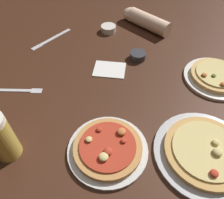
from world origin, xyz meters
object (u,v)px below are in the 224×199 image
(ramekin_sauce, at_px, (108,29))
(ramekin_butter, at_px, (138,56))
(pizza_plate_near, at_px, (108,148))
(napkin_folded, at_px, (109,69))
(fork_spare, at_px, (17,90))
(diner_arm, at_px, (144,20))
(pizza_plate_far, at_px, (216,76))
(pizza_plate_side, at_px, (205,152))
(beer_mug_dark, at_px, (0,137))
(knife_right, at_px, (51,39))

(ramekin_sauce, height_order, ramekin_butter, same)
(pizza_plate_near, relative_size, napkin_folded, 1.88)
(ramekin_sauce, bearing_deg, ramekin_butter, -43.30)
(napkin_folded, distance_m, fork_spare, 0.40)
(pizza_plate_near, bearing_deg, diner_arm, 92.20)
(pizza_plate_far, relative_size, napkin_folded, 1.90)
(pizza_plate_side, height_order, napkin_folded, pizza_plate_side)
(ramekin_sauce, relative_size, ramekin_butter, 1.06)
(fork_spare, bearing_deg, ramekin_sauce, 66.27)
(ramekin_butter, bearing_deg, pizza_plate_side, -54.70)
(pizza_plate_near, xyz_separation_m, diner_arm, (-0.03, 0.79, 0.02))
(beer_mug_dark, distance_m, napkin_folded, 0.52)
(pizza_plate_side, distance_m, fork_spare, 0.74)
(pizza_plate_side, relative_size, diner_arm, 1.14)
(knife_right, relative_size, fork_spare, 1.07)
(ramekin_sauce, bearing_deg, knife_right, -149.49)
(napkin_folded, bearing_deg, ramekin_butter, 47.80)
(pizza_plate_near, distance_m, fork_spare, 0.46)
(pizza_plate_far, bearing_deg, fork_spare, -159.36)
(pizza_plate_far, bearing_deg, diner_arm, 137.80)
(pizza_plate_far, height_order, beer_mug_dark, beer_mug_dark)
(ramekin_butter, bearing_deg, ramekin_sauce, 136.70)
(pizza_plate_near, distance_m, pizza_plate_far, 0.57)
(fork_spare, bearing_deg, ramekin_butter, 38.46)
(ramekin_butter, height_order, fork_spare, ramekin_butter)
(beer_mug_dark, bearing_deg, napkin_folded, 67.01)
(pizza_plate_side, relative_size, ramekin_sauce, 4.10)
(ramekin_butter, bearing_deg, pizza_plate_near, -89.62)
(napkin_folded, distance_m, diner_arm, 0.41)
(fork_spare, bearing_deg, knife_right, 94.50)
(beer_mug_dark, xyz_separation_m, ramekin_sauce, (0.11, 0.77, -0.07))
(pizza_plate_near, xyz_separation_m, beer_mug_dark, (-0.31, -0.09, 0.07))
(knife_right, distance_m, diner_arm, 0.50)
(ramekin_butter, relative_size, napkin_folded, 0.54)
(ramekin_sauce, distance_m, diner_arm, 0.20)
(ramekin_sauce, height_order, knife_right, ramekin_sauce)
(beer_mug_dark, bearing_deg, knife_right, 103.82)
(pizza_plate_near, relative_size, ramekin_butter, 3.52)
(diner_arm, bearing_deg, ramekin_butter, -84.66)
(ramekin_butter, xyz_separation_m, napkin_folded, (-0.10, -0.11, -0.01))
(pizza_plate_side, xyz_separation_m, ramekin_butter, (-0.30, 0.43, 0.00))
(beer_mug_dark, bearing_deg, pizza_plate_far, 39.72)
(beer_mug_dark, distance_m, ramekin_sauce, 0.78)
(pizza_plate_side, bearing_deg, pizza_plate_far, 83.85)
(beer_mug_dark, height_order, ramekin_sauce, beer_mug_dark)
(pizza_plate_side, height_order, diner_arm, diner_arm)
(ramekin_sauce, xyz_separation_m, ramekin_butter, (0.20, -0.19, -0.00))
(pizza_plate_near, distance_m, pizza_plate_side, 0.31)
(pizza_plate_near, relative_size, knife_right, 1.14)
(beer_mug_dark, relative_size, knife_right, 0.76)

